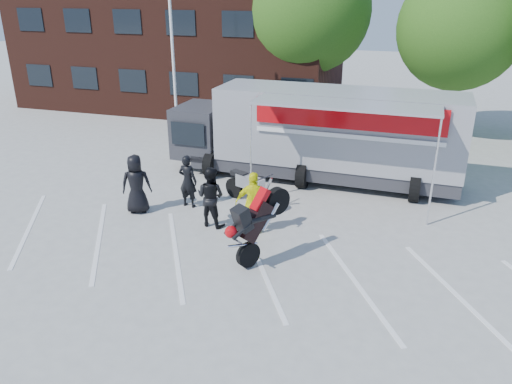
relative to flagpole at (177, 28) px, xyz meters
The scene contains 13 objects.
ground 12.83m from the flagpole, 58.02° to the right, with size 100.00×100.00×0.00m, color #ADADA7.
parking_bay_lines 12.06m from the flagpole, 55.25° to the right, with size 18.00×5.00×0.01m, color white.
office_building 8.97m from the flagpole, 115.15° to the left, with size 18.00×8.00×7.00m, color #3F1C14.
flagpole is the anchor object (origin of this frame).
tree_left 7.37m from the flagpole, 54.72° to the left, with size 6.12×6.12×8.64m.
tree_mid 12.31m from the flagpole, 23.97° to the left, with size 5.44×5.44×7.68m.
transporter_truck 8.75m from the flagpole, 19.35° to the right, with size 10.48×5.05×3.33m, color gray, non-canonical shape.
parked_motorcycle 8.84m from the flagpole, 46.72° to the right, with size 0.77×2.32×1.21m, color #BAB9BF, non-canonical shape.
stunt_bike_rider 11.92m from the flagpole, 52.46° to the right, with size 0.88×1.87×2.20m, color black, non-canonical shape.
spectator_leather_a 8.30m from the flagpole, 75.84° to the right, with size 0.92×0.60×1.88m, color black.
spectator_leather_b 8.02m from the flagpole, 63.04° to the right, with size 0.63×0.42×1.74m, color black.
spectator_leather_c 9.33m from the flagpole, 58.82° to the right, with size 0.89×0.69×1.83m, color black.
spectator_hivis 10.12m from the flagpole, 51.84° to the right, with size 1.09×0.45×1.85m, color #F5F70D.
Camera 1 is at (3.47, -9.60, 6.59)m, focal length 35.00 mm.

